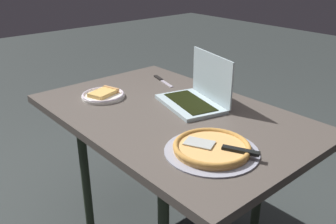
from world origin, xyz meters
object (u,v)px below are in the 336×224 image
(laptop, at_px, (198,94))
(table_knife, at_px, (161,80))
(pizza_plate, at_px, (103,95))
(dining_table, at_px, (171,125))
(pizza_tray, at_px, (212,148))

(laptop, xyz_separation_m, table_knife, (-0.40, 0.10, -0.05))
(pizza_plate, relative_size, table_knife, 1.02)
(dining_table, bearing_deg, pizza_tray, -19.26)
(pizza_plate, height_order, table_knife, pizza_plate)
(dining_table, distance_m, pizza_plate, 0.41)
(laptop, distance_m, table_knife, 0.42)
(laptop, distance_m, pizza_plate, 0.49)
(laptop, bearing_deg, pizza_plate, -142.41)
(dining_table, relative_size, table_knife, 6.07)
(pizza_plate, relative_size, pizza_tray, 0.62)
(laptop, bearing_deg, pizza_tray, -38.70)
(pizza_plate, bearing_deg, table_knife, 91.72)
(pizza_tray, bearing_deg, table_knife, 152.67)
(dining_table, distance_m, pizza_tray, 0.41)
(pizza_plate, bearing_deg, dining_table, 20.37)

